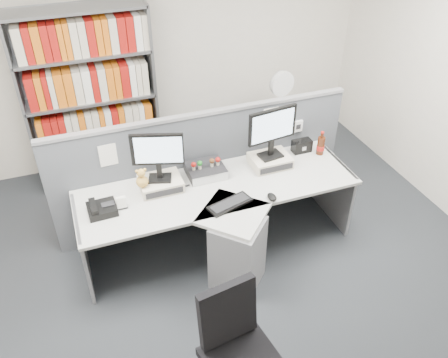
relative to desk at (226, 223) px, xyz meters
name	(u,v)px	position (x,y,z in m)	size (l,w,h in m)	color
ground	(249,304)	(0.00, -0.60, -0.46)	(5.50, 5.50, 0.00)	#2F3237
room_shell	(258,126)	(0.00, -0.60, 1.33)	(5.04, 5.54, 2.72)	silver
partition	(204,168)	(0.00, 0.65, 0.19)	(3.00, 0.08, 1.27)	#51555C
desk	(226,223)	(0.00, 0.00, 0.00)	(2.60, 1.20, 0.72)	beige
monitor_riser_left	(161,184)	(-0.50, 0.38, 0.31)	(0.38, 0.31, 0.10)	beige
monitor_riser_right	(270,161)	(0.60, 0.38, 0.31)	(0.38, 0.31, 0.10)	beige
monitor_left	(158,153)	(-0.50, 0.38, 0.65)	(0.45, 0.20, 0.47)	black
monitor_right	(272,129)	(0.60, 0.38, 0.67)	(0.50, 0.19, 0.51)	black
desktop_pc	(206,170)	(-0.04, 0.44, 0.31)	(0.35, 0.31, 0.09)	black
figurines	(206,163)	(-0.04, 0.43, 0.41)	(0.29, 0.05, 0.09)	beige
keyboard	(230,204)	(0.01, -0.07, 0.28)	(0.43, 0.26, 0.03)	black
mouse	(272,197)	(0.39, -0.12, 0.29)	(0.07, 0.12, 0.04)	black
desk_phone	(101,209)	(-1.06, 0.22, 0.30)	(0.25, 0.23, 0.10)	black
desk_calendar	(122,203)	(-0.88, 0.22, 0.31)	(0.09, 0.07, 0.11)	black
plush_toy	(142,179)	(-0.67, 0.33, 0.44)	(0.11, 0.11, 0.19)	gold
speaker	(302,146)	(1.01, 0.50, 0.33)	(0.19, 0.11, 0.13)	black
cola_bottle	(321,146)	(1.16, 0.39, 0.36)	(0.08, 0.08, 0.26)	#3F190A
shelving_unit	(91,102)	(-0.90, 1.85, 0.52)	(1.41, 0.40, 2.00)	slate
filing_cabinet	(278,137)	(1.20, 1.40, -0.11)	(0.45, 0.61, 0.70)	slate
desk_fan	(281,87)	(1.20, 1.40, 0.56)	(0.30, 0.18, 0.51)	white
office_chair	(237,350)	(-0.41, -1.32, 0.08)	(0.66, 0.66, 1.00)	silver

